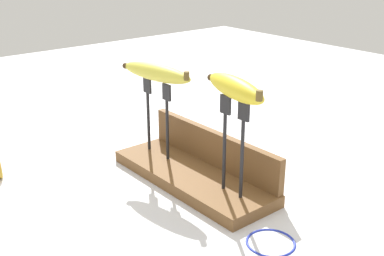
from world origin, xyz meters
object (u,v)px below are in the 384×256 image
object	(u,v)px
fork_stand_left	(156,111)
fork_stand_right	(232,139)
banana_raised_left	(155,73)
wire_coil	(271,242)
banana_raised_right	(233,88)

from	to	relation	value
fork_stand_left	fork_stand_right	bearing A→B (deg)	0.00
banana_raised_left	wire_coil	bearing A→B (deg)	-5.50
fork_stand_left	wire_coil	distance (m)	0.41
fork_stand_right	banana_raised_left	size ratio (longest dim) A/B	0.95
fork_stand_right	banana_raised_right	xyz separation A→B (m)	(-0.00, 0.00, 0.10)
banana_raised_right	wire_coil	xyz separation A→B (m)	(0.14, -0.04, -0.24)
banana_raised_left	banana_raised_right	size ratio (longest dim) A/B	1.11
fork_stand_right	banana_raised_left	bearing A→B (deg)	-180.00
banana_raised_left	fork_stand_left	bearing A→B (deg)	9.09
fork_stand_right	wire_coil	distance (m)	0.20
fork_stand_left	wire_coil	size ratio (longest dim) A/B	2.02
wire_coil	banana_raised_right	bearing A→B (deg)	165.23
banana_raised_right	wire_coil	bearing A→B (deg)	-14.77
banana_raised_left	banana_raised_right	xyz separation A→B (m)	(0.25, 0.00, 0.02)
fork_stand_right	fork_stand_left	bearing A→B (deg)	180.00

